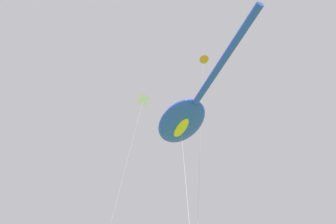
% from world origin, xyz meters
% --- Properties ---
extents(big_show_kite, '(4.11, 13.23, 16.15)m').
position_xyz_m(big_show_kite, '(1.19, 12.67, 15.48)').
color(big_show_kite, blue).
rests_on(big_show_kite, ground).
extents(small_kite_tiny_distant, '(2.28, 0.65, 15.97)m').
position_xyz_m(small_kite_tiny_distant, '(-2.49, 12.14, 14.39)').
color(small_kite_tiny_distant, white).
rests_on(small_kite_tiny_distant, ground).
extents(small_kite_triangle_green, '(2.34, 3.10, 26.35)m').
position_xyz_m(small_kite_triangle_green, '(4.31, 13.17, 25.70)').
color(small_kite_triangle_green, orange).
rests_on(small_kite_triangle_green, ground).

